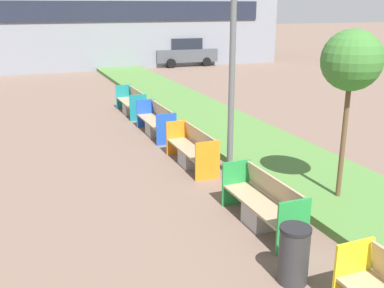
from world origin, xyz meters
The scene contains 9 objects.
planter_grass_strip centered at (3.20, 12.00, 0.09)m, with size 2.80×120.00×0.18m.
building_backdrop centered at (4.00, 33.19, 3.28)m, with size 21.43×7.69×6.55m.
bench_green_frame centered at (0.94, 7.49, 0.37)m, with size 0.65×2.09×0.94m.
bench_orange_frame centered at (0.94, 11.01, 0.37)m, with size 0.65×2.12×0.94m.
bench_blue_frame centered at (0.94, 14.07, 0.37)m, with size 0.65×2.23×0.94m.
bench_teal_frame centered at (0.94, 17.19, 0.37)m, with size 0.65×2.21×0.94m.
litter_bin centered at (0.44, 5.76, 0.45)m, with size 0.47×0.47×0.89m.
sapling_tree_near centered at (2.87, 7.75, 2.92)m, with size 1.17×1.17×3.53m.
parked_car_distant centered at (7.88, 29.89, 0.91)m, with size 4.32×2.06×1.86m.
Camera 1 is at (-3.09, 0.93, 3.94)m, focal length 42.00 mm.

